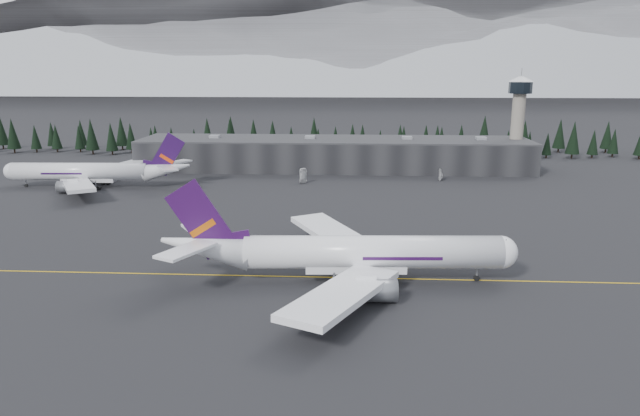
# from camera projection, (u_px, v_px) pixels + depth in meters

# --- Properties ---
(ground) EXTENTS (1400.00, 1400.00, 0.00)m
(ground) POSITION_uv_depth(u_px,v_px,m) (315.00, 274.00, 117.58)
(ground) COLOR black
(ground) RESTS_ON ground
(taxiline) EXTENTS (400.00, 0.40, 0.02)m
(taxiline) POSITION_uv_depth(u_px,v_px,m) (314.00, 277.00, 115.64)
(taxiline) COLOR gold
(taxiline) RESTS_ON ground
(terminal) EXTENTS (160.00, 30.00, 12.60)m
(terminal) POSITION_uv_depth(u_px,v_px,m) (334.00, 154.00, 237.19)
(terminal) COLOR black
(terminal) RESTS_ON ground
(control_tower) EXTENTS (10.00, 10.00, 37.70)m
(control_tower) POSITION_uv_depth(u_px,v_px,m) (518.00, 112.00, 231.94)
(control_tower) COLOR gray
(control_tower) RESTS_ON ground
(treeline) EXTENTS (360.00, 20.00, 15.00)m
(treeline) POSITION_uv_depth(u_px,v_px,m) (336.00, 140.00, 272.76)
(treeline) COLOR black
(treeline) RESTS_ON ground
(mountain_ridge) EXTENTS (4400.00, 900.00, 420.00)m
(mountain_ridge) POSITION_uv_depth(u_px,v_px,m) (348.00, 89.00, 1086.61)
(mountain_ridge) COLOR white
(mountain_ridge) RESTS_ON ground
(jet_main) EXTENTS (70.65, 65.10, 20.76)m
(jet_main) POSITION_uv_depth(u_px,v_px,m) (341.00, 253.00, 112.19)
(jet_main) COLOR white
(jet_main) RESTS_ON ground
(jet_parked) EXTENTS (66.31, 61.15, 19.49)m
(jet_parked) POSITION_uv_depth(u_px,v_px,m) (96.00, 172.00, 200.36)
(jet_parked) COLOR silver
(jet_parked) RESTS_ON ground
(gse_vehicle_a) EXTENTS (4.58, 6.26, 1.58)m
(gse_vehicle_a) POSITION_uv_depth(u_px,v_px,m) (303.00, 181.00, 208.64)
(gse_vehicle_a) COLOR silver
(gse_vehicle_a) RESTS_ON ground
(gse_vehicle_b) EXTENTS (4.66, 1.96, 1.57)m
(gse_vehicle_b) POSITION_uv_depth(u_px,v_px,m) (441.00, 179.00, 213.22)
(gse_vehicle_b) COLOR #BCBCBE
(gse_vehicle_b) RESTS_ON ground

